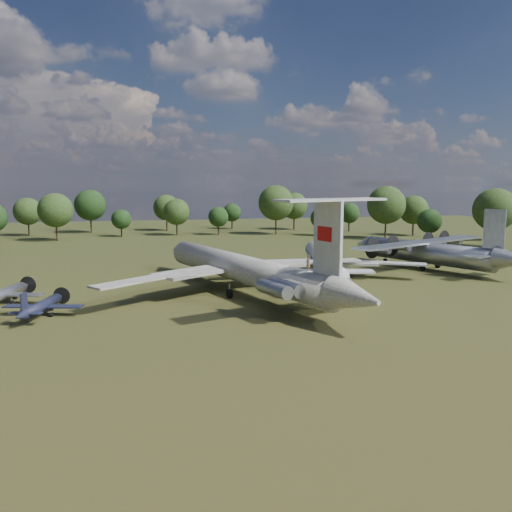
{
  "coord_description": "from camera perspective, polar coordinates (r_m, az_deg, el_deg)",
  "views": [
    {
      "loc": [
        -9.48,
        -74.12,
        15.88
      ],
      "look_at": [
        7.72,
        -1.01,
        5.0
      ],
      "focal_mm": 35.0,
      "sensor_mm": 36.0,
      "label": 1
    }
  ],
  "objects": [
    {
      "name": "an12_transport",
      "position": [
        99.25,
        18.85,
        0.08
      ],
      "size": [
        47.23,
        49.32,
        5.09
      ],
      "primitive_type": null,
      "rotation": [
        0.0,
        0.0,
        0.41
      ],
      "color": "#A3A6AB",
      "rests_on": "ground"
    },
    {
      "name": "small_prop_northwest",
      "position": [
        74.55,
        -26.94,
        -4.15
      ],
      "size": [
        14.26,
        16.7,
        2.08
      ],
      "primitive_type": null,
      "rotation": [
        0.0,
        0.0,
        -0.31
      ],
      "color": "#A2A4AA",
      "rests_on": "ground"
    },
    {
      "name": "il62_airliner",
      "position": [
        73.14,
        -1.64,
        -2.07
      ],
      "size": [
        59.87,
        68.09,
        5.59
      ],
      "primitive_type": null,
      "rotation": [
        0.0,
        0.0,
        0.33
      ],
      "color": "beige",
      "rests_on": "ground"
    },
    {
      "name": "ground",
      "position": [
        76.4,
        -5.84,
        -3.8
      ],
      "size": [
        300.0,
        300.0,
        0.0
      ],
      "primitive_type": "plane",
      "color": "#1D3913",
      "rests_on": "ground"
    },
    {
      "name": "person_on_il62",
      "position": [
        59.71,
        5.97,
        -0.78
      ],
      "size": [
        0.84,
        0.82,
        1.95
      ],
      "primitive_type": "imported",
      "rotation": [
        0.0,
        0.0,
        3.88
      ],
      "color": "#95734C",
      "rests_on": "il62_airliner"
    },
    {
      "name": "small_prop_west",
      "position": [
        65.89,
        -23.27,
        -5.54
      ],
      "size": [
        12.6,
        15.03,
        1.91
      ],
      "primitive_type": null,
      "rotation": [
        0.0,
        0.0,
        -0.27
      ],
      "color": "#151931",
      "rests_on": "ground"
    },
    {
      "name": "tu104_jet",
      "position": [
        84.8,
        7.67,
        -1.06
      ],
      "size": [
        44.18,
        52.45,
        4.55
      ],
      "primitive_type": null,
      "rotation": [
        0.0,
        0.0,
        -0.25
      ],
      "color": "silver",
      "rests_on": "ground"
    }
  ]
}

